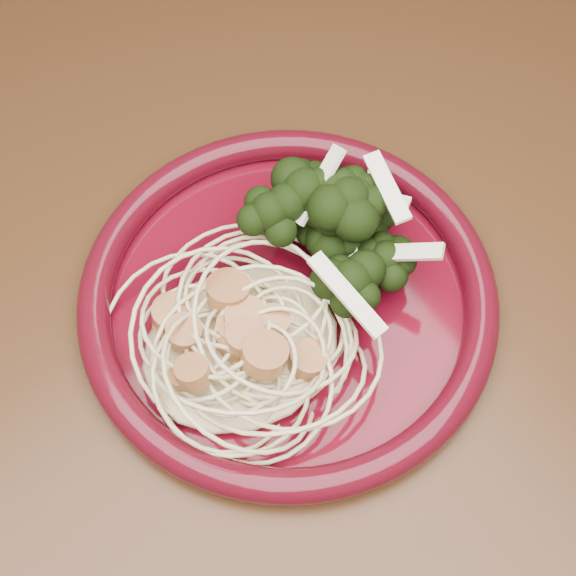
# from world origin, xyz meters

# --- Properties ---
(dining_table) EXTENTS (1.20, 0.80, 0.75)m
(dining_table) POSITION_xyz_m (0.00, 0.00, 0.65)
(dining_table) COLOR #472814
(dining_table) RESTS_ON ground
(dinner_plate) EXTENTS (0.31, 0.31, 0.02)m
(dinner_plate) POSITION_xyz_m (0.08, -0.00, 0.76)
(dinner_plate) COLOR #500613
(dinner_plate) RESTS_ON dining_table
(spaghetti_pile) EXTENTS (0.14, 0.13, 0.03)m
(spaghetti_pile) POSITION_xyz_m (0.04, -0.02, 0.77)
(spaghetti_pile) COLOR beige
(spaghetti_pile) RESTS_ON dinner_plate
(scallop_cluster) EXTENTS (0.15, 0.15, 0.04)m
(scallop_cluster) POSITION_xyz_m (0.04, -0.02, 0.80)
(scallop_cluster) COLOR #B87A48
(scallop_cluster) RESTS_ON spaghetti_pile
(broccoli_pile) EXTENTS (0.12, 0.16, 0.05)m
(broccoli_pile) POSITION_xyz_m (0.13, 0.01, 0.78)
(broccoli_pile) COLOR black
(broccoli_pile) RESTS_ON dinner_plate
(onion_garnish) EXTENTS (0.09, 0.11, 0.05)m
(onion_garnish) POSITION_xyz_m (0.13, 0.01, 0.81)
(onion_garnish) COLOR white
(onion_garnish) RESTS_ON broccoli_pile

